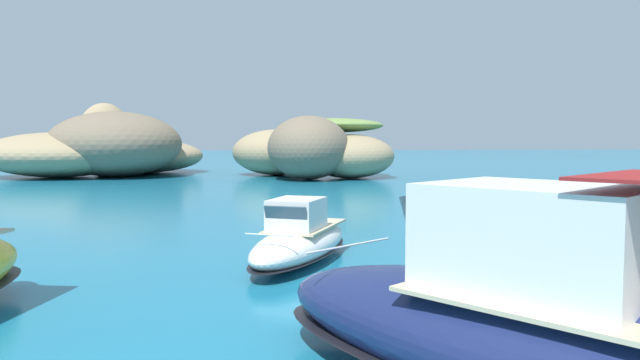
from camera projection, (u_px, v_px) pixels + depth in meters
The scene contains 4 objects.
islet_large at pixel (106, 150), 57.87m from camera, with size 22.30×22.72×7.25m.
islet_small at pixel (310, 149), 55.01m from camera, with size 18.65×18.23×5.67m.
motorboat_navy at pixel (570, 341), 7.40m from camera, with size 8.62×9.65×3.13m.
motorboat_white at pixel (300, 240), 16.99m from camera, with size 4.19×6.52×1.86m.
Camera 1 is at (-4.85, -3.49, 3.52)m, focal length 33.02 mm.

